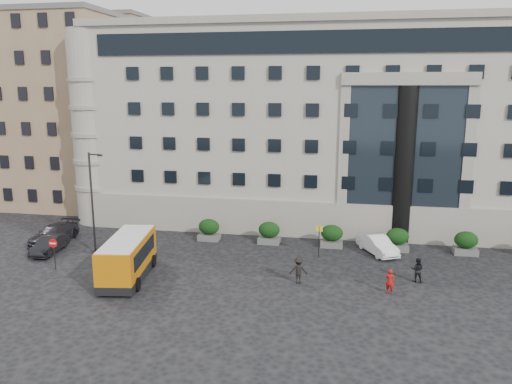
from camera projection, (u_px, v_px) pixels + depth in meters
ground at (235, 276)px, 34.62m from camera, size 120.00×120.00×0.00m
civic_building at (335, 124)px, 52.85m from camera, size 44.00×24.00×18.00m
entrance_column at (403, 166)px, 41.07m from camera, size 1.80×1.80×13.00m
apartment_near at (64, 112)px, 55.93m from camera, size 14.00×14.00×20.00m
apartment_far at (112, 99)px, 73.56m from camera, size 13.00×13.00×22.00m
hedge_a at (209, 229)px, 42.62m from camera, size 1.80×1.26×1.84m
hedge_b at (269, 233)px, 41.72m from camera, size 1.80×1.26×1.84m
hedge_c at (332, 236)px, 40.81m from camera, size 1.80×1.26×1.84m
hedge_d at (397, 239)px, 39.91m from camera, size 1.80×1.26×1.84m
hedge_e at (466, 243)px, 39.00m from camera, size 1.80×1.26×1.84m
street_lamp at (93, 199)px, 38.66m from camera, size 1.16×0.18×8.00m
bus_stop_sign at (319, 236)px, 38.11m from camera, size 0.50×0.08×2.52m
no_entry_sign at (54, 248)px, 35.53m from camera, size 0.64×0.16×2.32m
minibus at (128, 256)px, 34.01m from camera, size 3.38×7.16×2.88m
red_truck at (121, 205)px, 49.33m from camera, size 3.36×5.52×2.77m
parked_car_b at (50, 244)px, 39.40m from camera, size 1.77×4.20×1.35m
parked_car_c at (54, 234)px, 42.02m from camera, size 2.53×5.28×1.48m
parked_car_d at (156, 209)px, 50.68m from camera, size 2.94×5.30×1.40m
white_taxi at (377, 244)px, 39.27m from camera, size 3.34×4.56×1.43m
pedestrian_a at (390, 281)px, 31.67m from camera, size 0.68×0.55×1.61m
pedestrian_b at (417, 270)px, 33.52m from camera, size 0.93×0.78×1.70m
pedestrian_c at (298, 270)px, 33.26m from camera, size 1.25×0.81×1.83m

